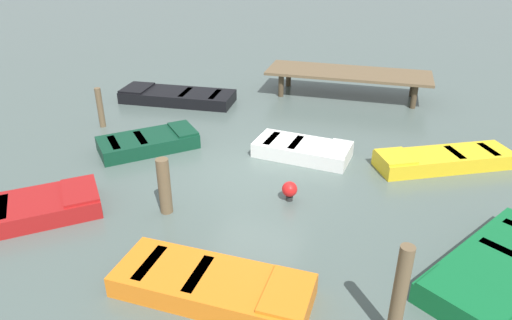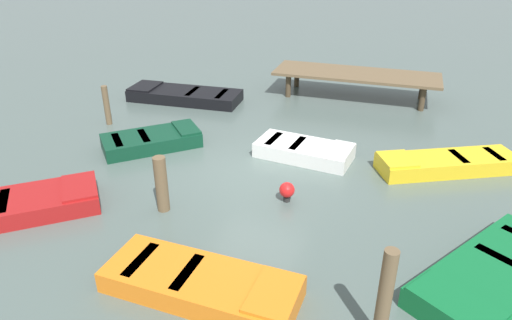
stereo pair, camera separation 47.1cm
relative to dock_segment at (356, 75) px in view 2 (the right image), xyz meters
name	(u,v)px [view 2 (the right image)]	position (x,y,z in m)	size (l,w,h in m)	color
ground_plane	(256,172)	(-1.26, -6.90, -0.85)	(80.00, 80.00, 0.00)	#4C5B56
dock_segment	(356,75)	(0.00, 0.00, 0.00)	(6.08, 2.28, 0.95)	brown
rowboat_white	(305,150)	(-0.33, -5.60, -0.63)	(2.68, 1.39, 0.46)	silver
rowboat_dark_green	(152,140)	(-4.64, -6.54, -0.63)	(2.82, 2.84, 0.46)	#0C3823
rowboat_yellow	(446,163)	(3.33, -5.00, -0.63)	(3.67, 2.70, 0.46)	gold
rowboat_red	(19,205)	(-5.42, -10.64, -0.63)	(3.43, 3.31, 0.46)	maroon
rowboat_black	(184,95)	(-5.77, -2.65, -0.63)	(4.20, 1.84, 0.46)	black
rowboat_green	(497,276)	(4.25, -9.35, -0.63)	(3.13, 3.87, 0.46)	#0F602D
rowboat_orange	(203,284)	(-0.48, -11.42, -0.63)	(3.43, 1.29, 0.46)	orange
mooring_piling_near_right	(384,299)	(2.50, -11.38, 0.02)	(0.22, 0.22, 1.74)	brown
mooring_piling_mid_right	(107,105)	(-6.92, -5.54, -0.21)	(0.19, 0.19, 1.28)	brown
mooring_piling_mid_left	(161,184)	(-2.55, -9.33, -0.19)	(0.28, 0.28, 1.31)	brown
marker_buoy	(287,190)	(-0.08, -7.98, -0.57)	(0.36, 0.36, 0.48)	#262626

